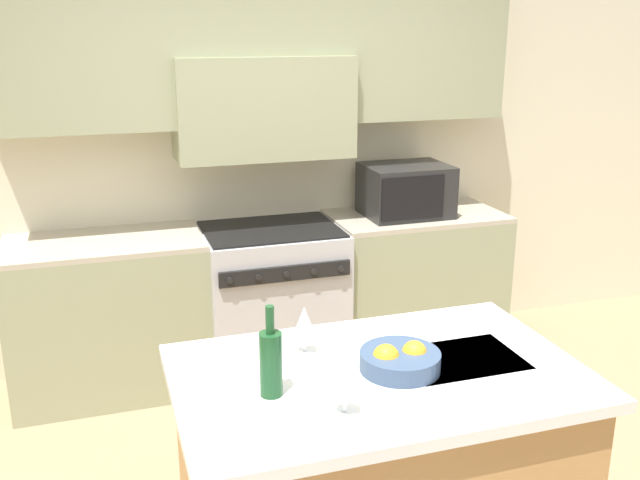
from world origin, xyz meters
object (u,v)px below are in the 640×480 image
at_px(range_stove, 272,300).
at_px(wine_bottle, 271,362).
at_px(wine_glass_near, 346,378).
at_px(fruit_bowl, 400,360).
at_px(wine_glass_far, 304,322).
at_px(microwave, 406,190).

distance_m(range_stove, wine_bottle, 2.13).
relative_size(wine_glass_near, fruit_bowl, 0.64).
relative_size(wine_glass_far, fruit_bowl, 0.64).
bearing_deg(wine_glass_near, microwave, 61.35).
xyz_separation_m(microwave, wine_bottle, (-1.39, -2.00, -0.05)).
xyz_separation_m(wine_bottle, wine_glass_near, (0.19, -0.19, 0.01)).
distance_m(range_stove, microwave, 1.10).
bearing_deg(wine_bottle, range_stove, 76.06).
xyz_separation_m(wine_glass_near, fruit_bowl, (0.29, 0.22, -0.09)).
height_order(range_stove, fruit_bowl, fruit_bowl).
relative_size(range_stove, fruit_bowl, 3.21).
height_order(wine_glass_near, wine_glass_far, same).
distance_m(microwave, wine_bottle, 2.44).
distance_m(range_stove, wine_glass_far, 1.83).
distance_m(wine_bottle, wine_glass_near, 0.27).
bearing_deg(microwave, wine_glass_near, -118.65).
xyz_separation_m(wine_bottle, fruit_bowl, (0.48, 0.03, -0.08)).
xyz_separation_m(range_stove, microwave, (0.90, 0.02, 0.64)).
relative_size(range_stove, wine_glass_far, 5.03).
bearing_deg(range_stove, fruit_bowl, -90.29).
xyz_separation_m(wine_glass_far, fruit_bowl, (0.29, -0.24, -0.09)).
distance_m(microwave, fruit_bowl, 2.17).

